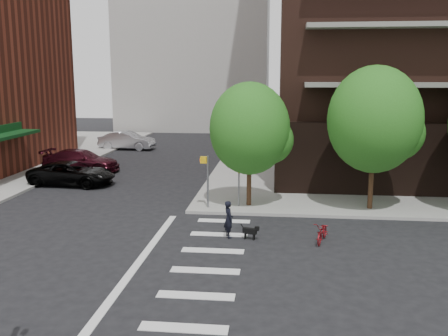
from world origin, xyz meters
TOP-DOWN VIEW (x-y plane):
  - ground at (0.00, 0.00)m, footprint 120.00×120.00m
  - crosswalk at (2.21, -0.00)m, footprint 3.85×13.00m
  - tree_a at (4.00, 8.50)m, footprint 4.00×4.00m
  - tree_b at (10.00, 8.50)m, footprint 4.50×4.50m
  - pedestrian_signal at (2.32, 7.92)m, footprint 2.18×0.67m
  - parked_car_black at (-7.07, 12.63)m, footprint 2.80×5.38m
  - parked_car_maroon at (-8.20, 16.88)m, footprint 2.45×5.45m
  - parked_car_silver at (-8.20, 27.57)m, footprint 2.13×5.14m
  - scooter at (7.27, 3.50)m, footprint 0.99×1.71m
  - dog_walker at (3.44, 3.71)m, footprint 0.67×0.57m
  - dog at (4.37, 3.51)m, footprint 0.70×0.33m

SIDE VIEW (x-z plane):
  - ground at x=0.00m, z-range 0.00..0.00m
  - crosswalk at x=2.21m, z-range 0.00..0.01m
  - dog at x=4.37m, z-range 0.07..0.66m
  - scooter at x=7.27m, z-range 0.00..0.85m
  - parked_car_black at x=-7.07m, z-range 0.00..1.45m
  - parked_car_maroon at x=-8.20m, z-range 0.00..1.55m
  - dog_walker at x=3.44m, z-range 0.00..1.55m
  - parked_car_silver at x=-8.20m, z-range 0.00..1.65m
  - pedestrian_signal at x=2.32m, z-range 0.55..3.15m
  - tree_a at x=4.00m, z-range 1.09..6.99m
  - tree_b at x=10.00m, z-range 1.22..7.87m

